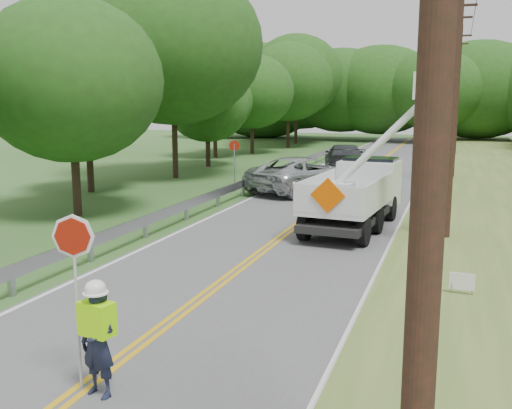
% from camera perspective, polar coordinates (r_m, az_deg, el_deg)
% --- Properties ---
extents(ground, '(140.00, 140.00, 0.00)m').
position_cam_1_polar(ground, '(11.33, -10.19, -12.60)').
color(ground, '#2D4F1E').
rests_on(ground, ground).
extents(road, '(7.20, 96.00, 0.03)m').
position_cam_1_polar(road, '(24.06, 6.23, -0.33)').
color(road, '#555457').
rests_on(road, ground).
extents(guardrail, '(0.18, 48.00, 0.77)m').
position_cam_1_polar(guardrail, '(25.98, -1.97, 1.71)').
color(guardrail, '#979A9E').
rests_on(guardrail, ground).
extents(utility_poles, '(1.60, 43.30, 10.00)m').
position_cam_1_polar(utility_poles, '(26.11, 18.98, 11.60)').
color(utility_poles, black).
rests_on(utility_poles, ground).
extents(tall_grass_verge, '(7.00, 96.00, 0.30)m').
position_cam_1_polar(tall_grass_verge, '(23.54, 23.33, -0.99)').
color(tall_grass_verge, '#4F6729').
rests_on(tall_grass_verge, ground).
extents(treeline_left, '(10.51, 56.21, 11.79)m').
position_cam_1_polar(treeline_left, '(41.05, -3.23, 12.53)').
color(treeline_left, '#332319').
rests_on(treeline_left, ground).
extents(treeline_horizon, '(56.65, 15.19, 11.39)m').
position_cam_1_polar(treeline_horizon, '(65.53, 15.77, 10.75)').
color(treeline_horizon, '#244717').
rests_on(treeline_horizon, ground).
extents(flagger, '(1.09, 0.50, 2.70)m').
position_cam_1_polar(flagger, '(9.04, -15.31, -12.10)').
color(flagger, '#191E33').
rests_on(flagger, road).
extents(bucket_truck, '(4.08, 6.57, 6.36)m').
position_cam_1_polar(bucket_truck, '(20.79, 10.63, 1.99)').
color(bucket_truck, black).
rests_on(bucket_truck, road).
extents(suv_silver, '(5.07, 6.75, 1.70)m').
position_cam_1_polar(suv_silver, '(28.08, 4.65, 2.98)').
color(suv_silver, '#B3B7BB').
rests_on(suv_silver, road).
extents(suv_darkgrey, '(3.64, 6.22, 1.69)m').
position_cam_1_polar(suv_darkgrey, '(36.50, 8.67, 4.53)').
color(suv_darkgrey, '#35393C').
rests_on(suv_darkgrey, road).
extents(stop_sign_permanent, '(0.50, 0.22, 2.49)m').
position_cam_1_polar(stop_sign_permanent, '(28.13, -2.13, 4.61)').
color(stop_sign_permanent, '#979A9E').
rests_on(stop_sign_permanent, ground).
extents(yard_sign, '(0.52, 0.06, 0.76)m').
position_cam_1_polar(yard_sign, '(13.18, 19.53, -7.25)').
color(yard_sign, white).
rests_on(yard_sign, ground).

